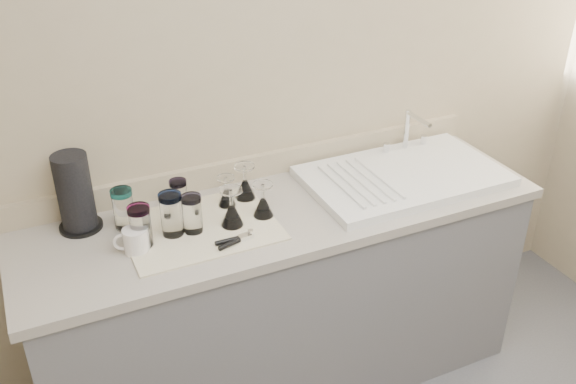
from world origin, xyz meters
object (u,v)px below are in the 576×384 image
tumbler_lavender (192,213)px  paper_towel_roll (75,193)px  sink_unit (403,175)px  goblet_front_left (232,213)px  can_opener (235,240)px  tumbler_purple (179,196)px  goblet_back_left (227,196)px  tumbler_teal (123,208)px  tumbler_blue (171,214)px  tumbler_magenta (141,226)px  white_mug (135,241)px  goblet_back_right (245,187)px  goblet_front_right (263,205)px

tumbler_lavender → paper_towel_roll: (-0.37, 0.21, 0.06)m
sink_unit → goblet_front_left: bearing=-177.0°
can_opener → paper_towel_roll: (-0.48, 0.34, 0.13)m
tumbler_purple → goblet_back_left: tumbler_purple is taller
tumbler_teal → goblet_front_left: (0.36, -0.15, -0.03)m
sink_unit → tumbler_lavender: bearing=-178.7°
tumbler_blue → paper_towel_roll: size_ratio=0.55×
goblet_back_left → tumbler_blue: bearing=-156.2°
tumbler_magenta → white_mug: tumbler_magenta is taller
goblet_back_right → goblet_front_right: size_ratio=1.05×
tumbler_magenta → paper_towel_roll: 0.29m
tumbler_teal → goblet_front_right: 0.51m
goblet_back_right → sink_unit: bearing=-10.6°
tumbler_magenta → paper_towel_roll: paper_towel_roll is taller
goblet_front_right → goblet_back_right: bearing=94.4°
sink_unit → can_opener: 0.83m
tumbler_purple → can_opener: (0.12, -0.29, -0.06)m
tumbler_purple → white_mug: size_ratio=1.01×
sink_unit → tumbler_purple: size_ratio=6.19×
tumbler_purple → goblet_back_right: bearing=-2.0°
goblet_back_left → goblet_back_right: goblet_back_right is taller
goblet_front_right → can_opener: bearing=-142.1°
tumbler_teal → goblet_back_left: size_ratio=1.27×
tumbler_purple → tumbler_blue: bearing=-115.8°
tumbler_lavender → goblet_back_right: 0.30m
goblet_back_left → white_mug: 0.42m
white_mug → tumbler_lavender: bearing=7.9°
tumbler_purple → tumbler_blue: size_ratio=0.81×
goblet_front_left → paper_towel_roll: size_ratio=0.51×
tumbler_teal → goblet_front_left: tumbler_teal is taller
sink_unit → tumbler_lavender: 0.93m
tumbler_blue → tumbler_lavender: size_ratio=1.13×
goblet_back_left → can_opener: (-0.06, -0.26, -0.03)m
goblet_back_right → paper_towel_roll: 0.64m
tumbler_lavender → goblet_front_left: size_ratio=0.97×
sink_unit → tumbler_blue: size_ratio=4.99×
can_opener → white_mug: size_ratio=1.09×
sink_unit → tumbler_blue: bearing=-179.6°
tumbler_purple → tumbler_lavender: bearing=-88.4°
tumbler_purple → goblet_back_right: goblet_back_right is taller
sink_unit → tumbler_blue: (-1.00, -0.01, 0.07)m
goblet_front_left → sink_unit: bearing=3.0°
goblet_back_right → goblet_front_left: (-0.12, -0.17, 0.00)m
tumbler_blue → can_opener: tumbler_blue is taller
tumbler_purple → tumbler_magenta: tumbler_magenta is taller
goblet_back_left → goblet_front_right: size_ratio=0.90×
sink_unit → tumbler_teal: size_ratio=5.27×
sink_unit → can_opener: bearing=-169.2°
goblet_back_right → paper_towel_roll: paper_towel_roll is taller
tumbler_blue → tumbler_lavender: tumbler_blue is taller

